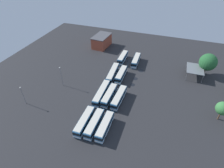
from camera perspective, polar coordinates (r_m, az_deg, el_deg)
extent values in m
plane|color=#28282B|center=(76.63, 1.14, -1.19)|extent=(122.92, 122.92, 0.00)
cube|color=teal|center=(59.89, -2.20, -12.98)|extent=(11.08, 2.61, 2.93)
cube|color=beige|center=(58.71, -2.24, -12.03)|extent=(10.63, 2.40, 0.14)
cube|color=black|center=(59.53, -2.21, -12.69)|extent=(11.13, 2.65, 0.94)
cube|color=silver|center=(60.53, -2.19, -13.47)|extent=(11.13, 2.65, 0.59)
cube|color=black|center=(62.89, -0.41, -8.97)|extent=(0.07, 2.08, 1.08)
cylinder|color=black|center=(63.19, -2.07, -11.17)|extent=(1.00, 0.31, 1.00)
cylinder|color=black|center=(62.66, -0.03, -11.70)|extent=(1.00, 0.31, 1.00)
cylinder|color=black|center=(59.25, -4.49, -15.87)|extent=(1.00, 0.31, 1.00)
cylinder|color=black|center=(58.68, -2.29, -16.50)|extent=(1.00, 0.31, 1.00)
cube|color=teal|center=(60.79, -5.46, -12.16)|extent=(11.37, 2.61, 2.93)
cube|color=beige|center=(59.63, -5.54, -11.20)|extent=(10.92, 2.40, 0.14)
cube|color=black|center=(60.44, -5.48, -11.87)|extent=(11.43, 2.65, 0.94)
cube|color=silver|center=(61.42, -5.41, -12.65)|extent=(11.43, 2.65, 0.59)
cube|color=black|center=(63.84, -3.45, -8.16)|extent=(0.07, 2.08, 1.08)
cylinder|color=black|center=(64.16, -5.10, -10.36)|extent=(1.00, 0.31, 1.00)
cylinder|color=black|center=(63.51, -3.13, -10.89)|extent=(1.00, 0.31, 1.00)
cylinder|color=black|center=(60.19, -7.80, -15.03)|extent=(1.00, 0.31, 1.00)
cylinder|color=black|center=(59.49, -5.70, -15.67)|extent=(1.00, 0.31, 1.00)
cube|color=teal|center=(61.79, -8.50, -11.41)|extent=(11.75, 2.80, 2.93)
cube|color=beige|center=(60.65, -8.64, -10.46)|extent=(11.28, 2.59, 0.14)
cube|color=black|center=(61.44, -8.54, -11.13)|extent=(11.81, 2.84, 0.94)
cube|color=silver|center=(62.41, -8.43, -11.91)|extent=(11.81, 2.84, 0.59)
cube|color=black|center=(64.91, -6.37, -7.41)|extent=(0.11, 2.08, 1.08)
cylinder|color=black|center=(65.24, -7.99, -9.62)|extent=(1.01, 0.32, 1.00)
cylinder|color=black|center=(64.49, -6.08, -10.13)|extent=(1.01, 0.32, 1.00)
cylinder|color=black|center=(61.19, -10.87, -14.30)|extent=(1.01, 0.32, 1.00)
cylinder|color=black|center=(60.39, -8.84, -14.92)|extent=(1.01, 0.32, 1.00)
cube|color=teal|center=(69.37, 2.17, -4.23)|extent=(11.99, 2.90, 2.93)
cube|color=beige|center=(68.36, 2.20, -3.27)|extent=(11.51, 2.69, 0.14)
cube|color=black|center=(69.06, 2.18, -3.94)|extent=(12.05, 2.94, 0.94)
cube|color=silver|center=(69.92, 2.16, -4.73)|extent=(12.05, 2.94, 0.59)
cube|color=black|center=(73.37, 3.73, -0.98)|extent=(0.12, 2.08, 1.08)
cylinder|color=black|center=(73.12, 2.25, -2.94)|extent=(1.01, 0.33, 1.00)
cylinder|color=black|center=(72.61, 3.99, -3.37)|extent=(1.01, 0.33, 1.00)
cylinder|color=black|center=(67.98, 0.18, -6.73)|extent=(1.01, 0.33, 1.00)
cylinder|color=black|center=(67.42, 2.04, -7.22)|extent=(1.01, 0.33, 1.00)
cube|color=teal|center=(70.22, -0.83, -3.58)|extent=(11.92, 2.66, 2.93)
cube|color=beige|center=(69.22, -0.84, -2.63)|extent=(11.44, 2.45, 0.14)
cube|color=black|center=(69.91, -0.84, -3.29)|extent=(11.98, 2.70, 0.94)
cube|color=silver|center=(70.76, -0.83, -4.08)|extent=(11.98, 2.70, 0.59)
cube|color=black|center=(74.17, 0.78, -0.40)|extent=(0.08, 2.08, 1.08)
cylinder|color=black|center=(73.97, -0.67, -2.35)|extent=(1.00, 0.31, 1.00)
cylinder|color=black|center=(73.37, 1.04, -2.75)|extent=(1.00, 0.31, 1.00)
cylinder|color=black|center=(68.88, -2.82, -6.05)|extent=(1.00, 0.31, 1.00)
cylinder|color=black|center=(68.24, -0.99, -6.52)|extent=(1.00, 0.31, 1.00)
cube|color=teal|center=(71.35, -3.25, -2.86)|extent=(13.99, 3.01, 2.93)
cube|color=beige|center=(70.37, -3.29, -1.91)|extent=(13.42, 2.79, 0.14)
cube|color=black|center=(71.05, -3.26, -2.57)|extent=(14.06, 3.05, 0.94)
cube|color=silver|center=(71.89, -3.23, -3.36)|extent=(14.06, 3.05, 0.59)
cube|color=black|center=(76.10, -1.48, 0.72)|extent=(0.13, 2.08, 1.08)
cube|color=#47474C|center=(70.28, -3.67, -3.63)|extent=(0.99, 2.61, 2.81)
cylinder|color=black|center=(75.58, -2.93, -1.39)|extent=(1.01, 0.33, 1.00)
cylinder|color=black|center=(74.96, -1.26, -1.73)|extent=(1.01, 0.33, 1.00)
cylinder|color=black|center=(69.58, -5.33, -5.66)|extent=(1.01, 0.33, 1.00)
cylinder|color=black|center=(68.90, -3.52, -6.07)|extent=(1.01, 0.33, 1.00)
cube|color=teal|center=(81.39, 2.88, 2.94)|extent=(11.23, 2.66, 2.93)
cube|color=beige|center=(80.53, 2.92, 3.84)|extent=(10.78, 2.45, 0.14)
cube|color=black|center=(81.13, 2.89, 3.21)|extent=(11.28, 2.70, 0.94)
cube|color=silver|center=(81.86, 2.86, 2.47)|extent=(11.28, 2.70, 0.59)
cube|color=black|center=(85.61, 3.96, 5.27)|extent=(0.08, 2.08, 1.08)
cylinder|color=black|center=(85.13, 2.76, 3.64)|extent=(1.00, 0.31, 1.00)
cylinder|color=black|center=(84.65, 4.28, 3.36)|extent=(1.00, 0.31, 1.00)
cylinder|color=black|center=(79.68, 1.35, 1.00)|extent=(1.00, 0.31, 1.00)
cylinder|color=black|center=(79.17, 2.95, 0.68)|extent=(1.00, 0.31, 1.00)
cube|color=teal|center=(82.05, 0.22, 3.31)|extent=(14.05, 3.48, 2.93)
cube|color=beige|center=(81.19, 0.23, 4.20)|extent=(13.48, 3.24, 0.14)
cube|color=black|center=(81.79, 0.22, 3.58)|extent=(14.12, 3.53, 0.94)
cube|color=silver|center=(82.51, 0.22, 2.84)|extent=(14.12, 3.53, 0.59)
cube|color=black|center=(87.41, 1.43, 6.10)|extent=(0.20, 2.08, 1.08)
cube|color=#47474C|center=(80.83, -0.06, 2.72)|extent=(1.08, 2.64, 2.81)
cylinder|color=black|center=(86.46, 0.22, 4.29)|extent=(1.02, 0.37, 1.00)
cylinder|color=black|center=(85.99, 1.73, 4.06)|extent=(1.02, 0.37, 1.00)
cylinder|color=black|center=(79.67, -1.40, 1.00)|extent=(1.02, 0.37, 1.00)
cylinder|color=black|center=(79.15, 0.22, 0.73)|extent=(1.02, 0.37, 1.00)
cube|color=teal|center=(92.47, 7.45, 7.27)|extent=(11.37, 2.90, 2.93)
cube|color=beige|center=(91.72, 7.53, 8.10)|extent=(10.91, 2.69, 0.14)
cube|color=black|center=(92.24, 7.48, 7.52)|extent=(11.43, 2.94, 0.94)
cube|color=silver|center=(92.89, 7.41, 6.84)|extent=(11.43, 2.94, 0.59)
cube|color=black|center=(97.09, 8.15, 9.16)|extent=(0.13, 2.08, 1.08)
cylinder|color=black|center=(96.26, 7.13, 7.74)|extent=(1.01, 0.33, 1.00)
cylinder|color=black|center=(95.96, 8.50, 7.50)|extent=(1.01, 0.33, 1.00)
cylinder|color=black|center=(90.32, 6.22, 5.64)|extent=(1.01, 0.33, 1.00)
cylinder|color=black|center=(90.00, 7.67, 5.39)|extent=(1.01, 0.33, 1.00)
cube|color=teal|center=(94.17, 3.34, 8.14)|extent=(10.91, 2.53, 2.93)
cube|color=beige|center=(93.43, 3.37, 8.96)|extent=(10.48, 2.33, 0.14)
cube|color=black|center=(93.94, 3.35, 8.39)|extent=(10.97, 2.57, 0.94)
cube|color=silver|center=(94.58, 3.32, 7.71)|extent=(10.97, 2.57, 0.59)
cube|color=black|center=(98.54, 4.27, 9.90)|extent=(0.06, 2.08, 1.08)
cylinder|color=black|center=(97.91, 3.22, 8.53)|extent=(1.00, 0.30, 1.00)
cylinder|color=black|center=(97.38, 4.55, 8.29)|extent=(1.00, 0.30, 1.00)
cylinder|color=black|center=(92.28, 2.01, 6.61)|extent=(1.00, 0.30, 1.00)
cylinder|color=black|center=(91.73, 3.40, 6.35)|extent=(1.00, 0.30, 1.00)
cube|color=#99422D|center=(108.29, -3.22, 13.07)|extent=(12.56, 8.32, 6.24)
cube|color=#4C4C51|center=(106.97, -3.28, 14.68)|extent=(13.31, 8.82, 0.36)
cube|color=black|center=(114.00, -1.78, 13.30)|extent=(0.22, 1.80, 2.20)
cube|color=slate|center=(89.07, 24.43, 4.38)|extent=(9.29, 7.18, 0.20)
cylinder|color=#59595B|center=(93.42, 22.12, 5.10)|extent=(0.20, 0.20, 3.94)
cylinder|color=#59595B|center=(94.30, 26.00, 4.26)|extent=(0.20, 0.20, 3.94)
cylinder|color=#59595B|center=(86.05, 22.01, 2.20)|extent=(0.20, 0.20, 3.94)
cylinder|color=#59595B|center=(87.00, 26.20, 1.32)|extent=(0.20, 0.20, 3.94)
cylinder|color=slate|center=(78.10, -15.35, 2.14)|extent=(0.16, 0.16, 8.77)
cube|color=silver|center=(75.65, -15.91, 4.96)|extent=(0.56, 0.28, 0.20)
cylinder|color=slate|center=(74.35, -25.78, -3.36)|extent=(0.16, 0.16, 7.52)
cube|color=silver|center=(72.08, -26.61, -0.98)|extent=(0.56, 0.28, 0.20)
cylinder|color=brown|center=(93.64, 26.81, 3.51)|extent=(0.44, 0.44, 3.27)
sphere|color=#235B2D|center=(91.33, 27.66, 6.02)|extent=(7.58, 7.58, 7.58)
cylinder|color=brown|center=(72.74, 30.28, -8.52)|extent=(0.44, 0.44, 3.12)
sphere|color=#387A3D|center=(70.55, 31.16, -6.52)|extent=(4.58, 4.58, 4.58)
cylinder|color=black|center=(65.63, -1.30, -9.41)|extent=(2.11, 2.11, 0.01)
cylinder|color=black|center=(78.70, 6.37, -0.25)|extent=(2.19, 2.19, 0.01)
cylinder|color=black|center=(82.42, 7.21, 1.65)|extent=(2.29, 2.29, 0.01)
cylinder|color=black|center=(88.18, 8.95, 4.13)|extent=(2.73, 2.73, 0.01)
cylinder|color=black|center=(94.69, 5.90, 6.94)|extent=(4.21, 4.21, 0.01)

